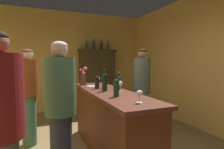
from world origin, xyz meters
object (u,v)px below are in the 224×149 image
display_cabinet (97,78)px  patron_tall (61,108)px  wine_bottle_riesling (105,81)px  wine_glass_mid (98,79)px  patron_in_navy (28,92)px  patron_near_entrance (13,92)px  wine_bottle_rose (97,81)px  display_bottle_midleft (94,44)px  cheese_plate (92,86)px  display_bottle_left (87,45)px  patron_in_grey (0,131)px  bartender (142,89)px  wine_bottle_malbec (119,82)px  wine_glass_rear (120,84)px  display_bottle_center (101,45)px  wine_bottle_chardonnay (105,81)px  bar_counter (109,122)px  wine_bottle_pinot (116,87)px  wine_glass_front (140,94)px  display_bottle_midright (108,46)px  flower_arrangement (83,78)px

display_cabinet → patron_tall: display_cabinet is taller
wine_bottle_riesling → wine_glass_mid: size_ratio=1.94×
patron_in_navy → patron_near_entrance: 0.60m
wine_bottle_rose → display_bottle_midleft: size_ratio=0.83×
cheese_plate → display_bottle_left: size_ratio=0.65×
patron_tall → patron_in_grey: bearing=-163.8°
wine_bottle_rose → patron_in_navy: (-1.08, 0.49, -0.19)m
patron_in_grey → bartender: size_ratio=0.99×
wine_bottle_malbec → wine_glass_rear: bearing=-106.7°
display_bottle_center → bartender: display_bottle_center is taller
wine_bottle_chardonnay → patron_in_grey: size_ratio=0.20×
display_bottle_left → patron_in_navy: bearing=-128.8°
bar_counter → patron_near_entrance: size_ratio=1.44×
patron_in_grey → bartender: bearing=-2.4°
wine_bottle_pinot → bar_counter: bearing=80.7°
wine_bottle_malbec → patron_near_entrance: (-1.67, 1.27, -0.25)m
wine_glass_mid → patron_near_entrance: size_ratio=0.09×
bar_counter → wine_glass_front: (0.02, -0.88, 0.60)m
display_bottle_midright → wine_glass_mid: bearing=-116.5°
display_bottle_midright → wine_bottle_chardonnay: bearing=-112.1°
wine_glass_front → wine_glass_mid: wine_glass_mid is taller
flower_arrangement → patron_tall: patron_tall is taller
bar_counter → display_bottle_center: size_ratio=7.51×
wine_glass_mid → display_bottle_center: (0.71, 1.87, 0.85)m
cheese_plate → patron_tall: (-0.68, -1.08, -0.08)m
wine_bottle_pinot → flower_arrangement: flower_arrangement is taller
patron_near_entrance → wine_bottle_pinot: bearing=-10.7°
wine_bottle_malbec → patron_near_entrance: 2.12m
bar_counter → display_bottle_left: (0.34, 2.70, 1.45)m
wine_bottle_malbec → wine_bottle_rose: bearing=137.8°
display_cabinet → patron_in_grey: display_cabinet is taller
patron_tall → patron_near_entrance: 1.93m
wine_bottle_pinot → display_bottle_midleft: display_bottle_midleft is taller
wine_bottle_pinot → display_bottle_midright: bearing=70.8°
wine_bottle_rose → patron_near_entrance: size_ratio=0.17×
display_bottle_midleft → display_bottle_left: bearing=-180.0°
wine_bottle_riesling → wine_bottle_pinot: wine_bottle_riesling is taller
wine_bottle_chardonnay → flower_arrangement: (-0.12, 0.88, -0.01)m
cheese_plate → bartender: 0.95m
bar_counter → patron_tall: bearing=-148.8°
display_cabinet → wine_glass_front: display_cabinet is taller
wine_bottle_malbec → flower_arrangement: flower_arrangement is taller
wine_glass_rear → patron_near_entrance: 2.17m
wine_glass_rear → display_bottle_left: (0.18, 2.77, 0.84)m
wine_bottle_chardonnay → wine_bottle_malbec: wine_bottle_chardonnay is taller
display_bottle_left → display_bottle_midleft: size_ratio=0.94×
wine_bottle_malbec → display_bottle_center: size_ratio=0.95×
display_bottle_center → patron_in_navy: display_bottle_center is taller
patron_in_navy → patron_in_grey: size_ratio=0.99×
display_cabinet → patron_in_navy: bearing=-134.4°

